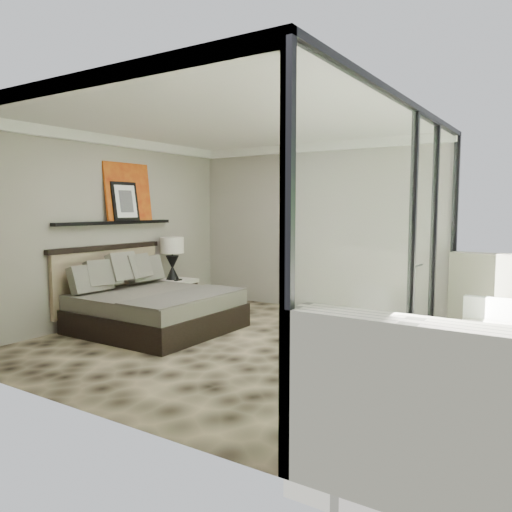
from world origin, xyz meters
The scene contains 12 objects.
floor centered at (0.00, 0.00, 0.00)m, with size 5.00×5.00×0.00m, color black.
ceiling centered at (0.00, 0.00, 2.79)m, with size 4.50×5.00×0.02m, color silver.
back_wall centered at (0.00, 2.49, 1.40)m, with size 4.50×0.02×2.80m, color gray.
left_wall centered at (-2.24, 0.00, 1.40)m, with size 0.02×5.00×2.80m, color gray.
glass_wall centered at (2.25, 0.00, 1.40)m, with size 0.08×5.00×2.80m, color white.
picture_ledge centered at (-2.18, 0.10, 1.50)m, with size 0.12×2.20×0.05m, color black.
bed centered at (-1.31, -0.08, 0.33)m, with size 2.01×1.95×1.11m.
nightstand centered at (-1.92, 1.15, 0.27)m, with size 0.54×0.54×0.54m, color black.
table_lamp centered at (-1.98, 1.12, 0.98)m, with size 0.39×0.39×0.71m.
abstract_canvas centered at (-2.19, 0.37, 1.97)m, with size 0.04×0.90×0.90m, color #AA4A0E.
framed_print centered at (-2.14, 0.25, 1.82)m, with size 0.03×0.50×0.60m, color black.
lounger centered at (3.01, 0.78, 0.20)m, with size 0.83×1.62×0.63m.
Camera 1 is at (3.75, -5.15, 1.73)m, focal length 35.00 mm.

